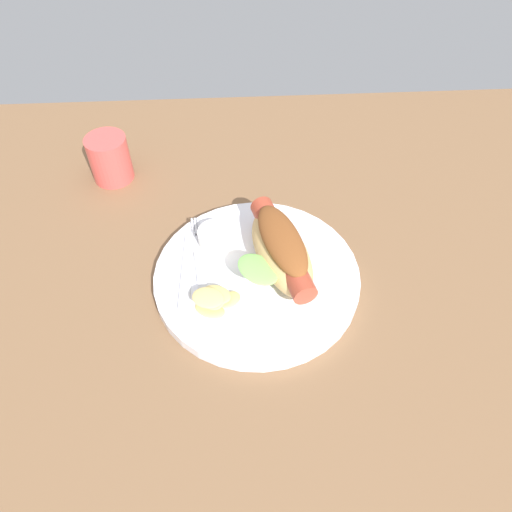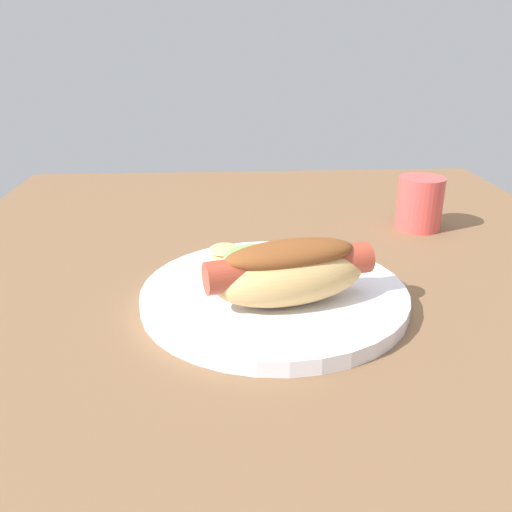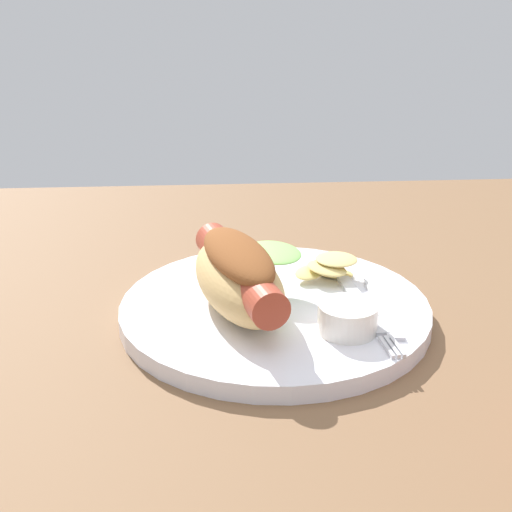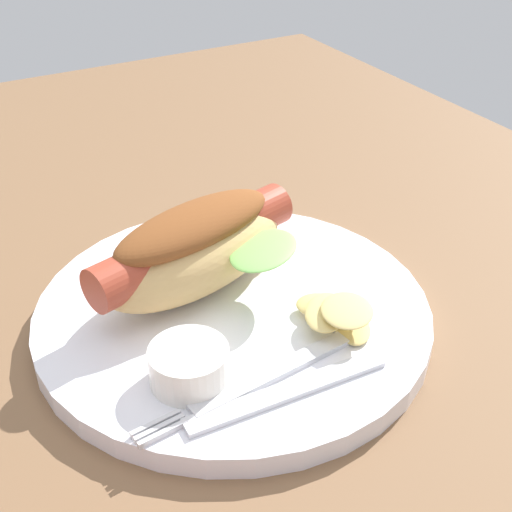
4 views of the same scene
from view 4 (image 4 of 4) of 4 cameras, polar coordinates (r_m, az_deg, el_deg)
name	(u,v)px [view 4 (image 4 of 4)]	position (r cm, az deg, el deg)	size (l,w,h in cm)	color
ground_plane	(218,338)	(51.27, -3.04, -6.61)	(120.00, 90.00, 1.80)	brown
plate	(231,312)	(50.87, -2.05, -4.50)	(27.87, 27.87, 1.60)	white
hot_dog	(201,246)	(50.38, -4.44, 0.82)	(12.02, 17.09, 6.42)	tan
sauce_ramekin	(189,365)	(43.63, -5.40, -8.75)	(4.95, 4.95, 2.42)	white
fork	(249,384)	(43.69, -0.58, -10.30)	(2.82, 14.91, 0.40)	silver
knife	(283,393)	(43.21, 2.22, -10.97)	(13.31, 1.40, 0.36)	silver
chips_pile	(338,313)	(47.68, 6.58, -4.57)	(7.16, 5.88, 2.33)	#DCC271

